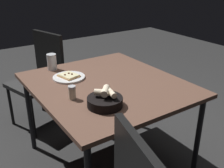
# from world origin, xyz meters

# --- Properties ---
(ground) EXTENTS (8.00, 8.00, 0.00)m
(ground) POSITION_xyz_m (0.00, 0.00, 0.00)
(ground) COLOR #2D2D2D
(dining_table) EXTENTS (1.16, 1.03, 0.72)m
(dining_table) POSITION_xyz_m (0.00, 0.00, 0.66)
(dining_table) COLOR brown
(dining_table) RESTS_ON ground
(pizza_plate) EXTENTS (0.25, 0.25, 0.04)m
(pizza_plate) POSITION_xyz_m (0.24, 0.20, 0.73)
(pizza_plate) COLOR silver
(pizza_plate) RESTS_ON dining_table
(bread_basket) EXTENTS (0.22, 0.22, 0.12)m
(bread_basket) POSITION_xyz_m (-0.29, 0.20, 0.76)
(bread_basket) COLOR black
(bread_basket) RESTS_ON dining_table
(beer_glass) EXTENTS (0.08, 0.08, 0.13)m
(beer_glass) POSITION_xyz_m (0.49, 0.23, 0.78)
(beer_glass) COLOR silver
(beer_glass) RESTS_ON dining_table
(pepper_shaker) EXTENTS (0.05, 0.05, 0.09)m
(pepper_shaker) POSITION_xyz_m (-0.10, 0.33, 0.76)
(pepper_shaker) COLOR #BFB299
(pepper_shaker) RESTS_ON dining_table
(chair_far) EXTENTS (0.55, 0.55, 0.93)m
(chair_far) POSITION_xyz_m (0.93, 0.19, 0.53)
(chair_far) COLOR #2C2C2C
(chair_far) RESTS_ON ground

